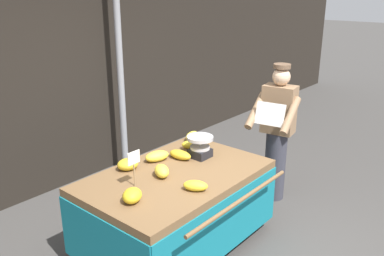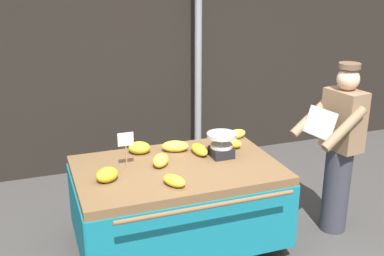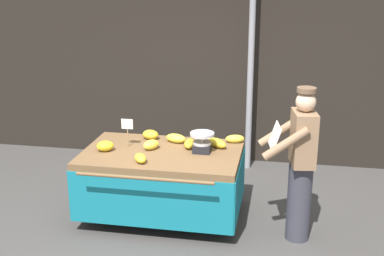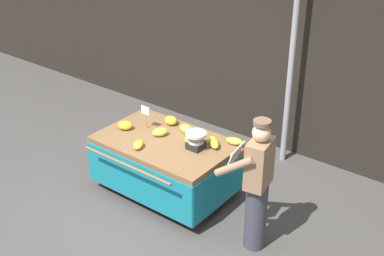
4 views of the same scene
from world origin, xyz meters
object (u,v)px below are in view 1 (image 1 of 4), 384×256
Objects in this scene: street_pole at (120,67)px; banana_bunch_3 at (128,164)px; banana_bunch_1 at (195,186)px; banana_bunch_7 at (162,171)px; banana_bunch_2 at (132,195)px; weighing_scale at (200,147)px; banana_cart at (176,192)px; banana_bunch_5 at (192,136)px; price_sign at (134,161)px; banana_bunch_6 at (157,156)px; vendor_person at (277,133)px; banana_bunch_4 at (180,155)px; banana_bunch_0 at (195,144)px.

street_pole is 14.60× the size of banana_bunch_3.
banana_bunch_1 is 0.43m from banana_bunch_7.
weighing_scale is at bearing 8.82° from banana_bunch_2.
banana_bunch_2 is at bearing -163.44° from banana_bunch_7.
street_pole reaches higher than banana_bunch_7.
street_pole is 2.20m from banana_cart.
banana_bunch_5 is (1.05, 0.06, -0.01)m from banana_bunch_3.
price_sign is at bearing -163.32° from banana_bunch_5.
banana_bunch_3 is at bearing 168.48° from banana_bunch_6.
banana_bunch_2 is 0.77× the size of banana_bunch_6.
banana_bunch_3 is 0.81× the size of banana_bunch_6.
vendor_person is at bearing -21.31° from banana_bunch_6.
weighing_scale is at bearing 164.80° from vendor_person.
banana_bunch_1 is 0.83× the size of banana_bunch_4.
banana_bunch_6 is at bearing 31.01° from banana_bunch_2.
banana_bunch_1 is at bearing -108.56° from banana_bunch_6.
banana_bunch_5 is (-0.07, -1.33, -0.65)m from street_pole.
banana_bunch_0 is 1.33× the size of banana_bunch_1.
banana_bunch_3 is at bearing -129.04° from street_pole.
price_sign is at bearing -155.17° from banana_bunch_6.
banana_bunch_0 is at bearing 152.68° from vendor_person.
banana_bunch_0 is at bearing 11.96° from banana_bunch_4.
street_pole is at bearing 80.19° from banana_bunch_0.
banana_bunch_5 is (0.19, 0.21, -0.00)m from banana_bunch_0.
price_sign is 0.35m from banana_bunch_2.
weighing_scale is 0.25m from banana_bunch_0.
street_pole is 2.25m from vendor_person.
price_sign is at bearing 170.75° from banana_bunch_7.
banana_bunch_1 is (-0.76, -0.64, -0.01)m from banana_bunch_0.
vendor_person is at bearing -42.41° from banana_bunch_5.
banana_bunch_4 is at bearing 7.77° from price_sign.
banana_bunch_3 reaches higher than banana_bunch_4.
street_pole is at bearing 61.72° from banana_bunch_6.
price_sign reaches higher than banana_cart.
banana_cart is at bearing -145.43° from banana_bunch_4.
banana_bunch_3 is at bearing 58.49° from price_sign.
banana_cart is 9.21× the size of banana_bunch_2.
vendor_person is (0.96, -0.50, -0.02)m from banana_bunch_0.
banana_bunch_4 is at bearing 143.54° from weighing_scale.
banana_bunch_6 is at bearing 143.07° from banana_bunch_4.
banana_bunch_7 reaches higher than banana_bunch_6.
banana_bunch_3 is at bearing 154.09° from weighing_scale.
banana_bunch_4 is at bearing -36.93° from banana_bunch_6.
banana_bunch_5 is at bearing 41.68° from banana_bunch_1.
banana_bunch_2 is (-0.65, -0.10, 0.27)m from banana_cart.
banana_bunch_6 is at bearing -118.28° from street_pole.
banana_bunch_1 is at bearing -111.53° from banana_cart.
banana_cart is 1.61m from vendor_person.
price_sign is (-0.44, 0.10, 0.46)m from banana_cart.
banana_bunch_5 is (0.51, 0.27, 0.00)m from banana_bunch_4.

